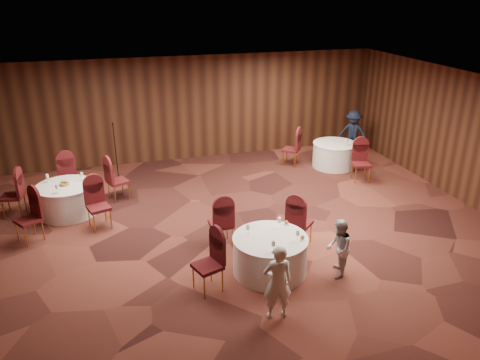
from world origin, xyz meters
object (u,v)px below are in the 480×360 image
object	(u,v)px
table_main	(270,255)
woman_b	(339,248)
woman_a	(277,282)
table_left	(67,199)
mic_stand	(117,164)
table_right	(334,155)
man_c	(353,133)

from	to	relation	value
table_main	woman_b	bearing A→B (deg)	-21.42
table_main	woman_a	xyz separation A→B (m)	(-0.34, -1.28, 0.30)
table_left	woman_a	size ratio (longest dim) A/B	1.02
table_left	woman_a	xyz separation A→B (m)	(3.48, -5.01, 0.30)
woman_b	table_main	bearing A→B (deg)	-86.93
table_left	mic_stand	bearing A→B (deg)	54.74
table_main	woman_b	world-z (taller)	woman_b
table_main	table_left	xyz separation A→B (m)	(-3.82, 3.73, 0.00)
table_main	woman_b	distance (m)	1.29
woman_a	table_right	bearing A→B (deg)	-119.84
mic_stand	woman_b	size ratio (longest dim) A/B	1.44
table_main	table_right	xyz separation A→B (m)	(3.81, 4.83, 0.00)
table_right	woman_b	distance (m)	5.91
table_main	man_c	world-z (taller)	man_c
table_main	mic_stand	xyz separation A→B (m)	(-2.55, 5.52, 0.12)
woman_b	mic_stand	bearing A→B (deg)	-123.54
woman_b	man_c	bearing A→B (deg)	173.55
table_right	woman_b	world-z (taller)	woman_b
table_main	table_left	size ratio (longest dim) A/B	1.05
table_left	mic_stand	xyz separation A→B (m)	(1.27, 1.79, 0.12)
table_left	table_right	world-z (taller)	same
table_left	table_main	bearing A→B (deg)	-44.31
mic_stand	table_right	bearing A→B (deg)	-6.27
woman_a	table_left	bearing A→B (deg)	-50.86
table_main	mic_stand	distance (m)	6.09
table_right	woman_b	xyz separation A→B (m)	(-2.62, -5.29, 0.20)
mic_stand	woman_b	xyz separation A→B (m)	(3.74, -5.99, 0.09)
table_left	woman_b	world-z (taller)	woman_b
man_c	table_right	bearing A→B (deg)	-103.18
woman_b	table_left	bearing A→B (deg)	-105.48
woman_a	man_c	size ratio (longest dim) A/B	0.92
table_main	woman_b	size ratio (longest dim) A/B	1.24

